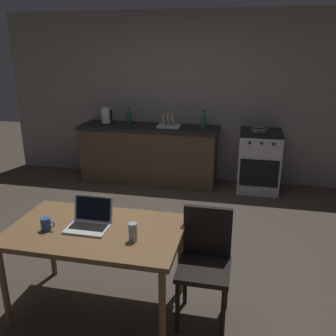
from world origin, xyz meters
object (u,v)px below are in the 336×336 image
at_px(chair, 205,257).
at_px(drinking_glass, 133,232).
at_px(laptop, 89,222).
at_px(bottle_b, 129,116).
at_px(dining_table, 96,237).
at_px(bottle, 204,120).
at_px(dish_rack, 169,124).
at_px(coffee_mug, 46,224).
at_px(frying_pan, 259,130).
at_px(electric_kettle, 106,116).
at_px(stove_oven, 259,161).

height_order(chair, drinking_glass, chair).
relative_size(laptop, bottle_b, 1.23).
xyz_separation_m(dining_table, bottle, (0.47, 2.96, 0.37)).
distance_m(chair, laptop, 0.94).
bearing_deg(dining_table, dish_rack, 91.16).
bearing_deg(chair, bottle_b, 105.90).
distance_m(drinking_glass, dish_rack, 3.15).
height_order(dining_table, drinking_glass, drinking_glass).
xyz_separation_m(coffee_mug, bottle_b, (-0.37, 3.19, 0.23)).
bearing_deg(dining_table, drinking_glass, -18.06).
height_order(laptop, coffee_mug, laptop).
xyz_separation_m(bottle, frying_pan, (0.81, 0.02, -0.11)).
height_order(frying_pan, drinking_glass, frying_pan).
height_order(dining_table, bottle_b, bottle_b).
distance_m(frying_pan, bottle_b, 2.01).
bearing_deg(laptop, drinking_glass, -27.65).
relative_size(bottle, drinking_glass, 2.04).
distance_m(dining_table, chair, 0.87).
bearing_deg(laptop, frying_pan, 55.92).
bearing_deg(dish_rack, frying_pan, -1.27).
height_order(laptop, dish_rack, dish_rack).
bearing_deg(electric_kettle, dining_table, -70.25).
bearing_deg(laptop, electric_kettle, 99.09).
height_order(frying_pan, bottle_b, bottle_b).
bearing_deg(frying_pan, coffee_mug, -117.98).
xyz_separation_m(laptop, coffee_mug, (-0.30, -0.12, 0.01)).
bearing_deg(frying_pan, bottle_b, 176.88).
height_order(dining_table, laptop, laptop).
xyz_separation_m(dining_table, chair, (0.85, 0.11, -0.14)).
distance_m(stove_oven, bottle_b, 2.12).
bearing_deg(chair, frying_pan, 69.39).
relative_size(frying_pan, drinking_glass, 2.89).
bearing_deg(stove_oven, bottle_b, 177.69).
bearing_deg(coffee_mug, chair, 10.14).
height_order(dining_table, electric_kettle, electric_kettle).
relative_size(stove_oven, bottle, 3.18).
distance_m(stove_oven, chair, 2.93).
bearing_deg(drinking_glass, dish_rack, 97.38).
height_order(stove_oven, dining_table, stove_oven).
bearing_deg(chair, stove_oven, 68.80).
xyz_separation_m(stove_oven, bottle, (-0.84, -0.05, 0.59)).
relative_size(chair, dish_rack, 2.68).
bearing_deg(stove_oven, dish_rack, 179.90).
distance_m(laptop, bottle_b, 3.15).
bearing_deg(coffee_mug, laptop, 21.14).
bearing_deg(dining_table, bottle, 80.91).
bearing_deg(laptop, chair, -3.65).
relative_size(electric_kettle, coffee_mug, 2.34).
distance_m(stove_oven, dining_table, 3.29).
relative_size(dining_table, electric_kettle, 5.07).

